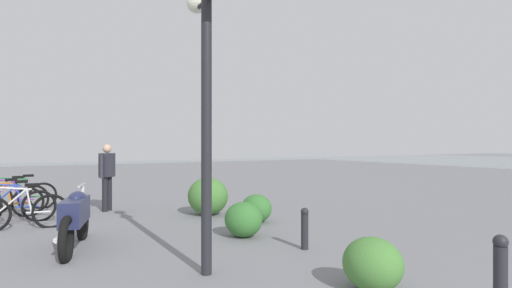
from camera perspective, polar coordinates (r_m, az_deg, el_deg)
name	(u,v)px	position (r m, az deg, el deg)	size (l,w,h in m)	color
lamppost	(206,80)	(5.48, -6.94, 8.87)	(0.98, 0.28, 3.82)	#232328
motorcycle	(75,218)	(7.44, -23.95, -9.41)	(2.12, 0.74, 1.06)	black
bicycle_white	(21,212)	(9.54, -29.96, -8.20)	(0.36, 1.75, 0.95)	black
bicycle_blue	(12,206)	(10.46, -30.96, -7.47)	(0.35, 1.76, 0.95)	black
bicycle_orange	(2,203)	(11.10, -31.97, -7.04)	(0.34, 1.76, 0.95)	black
bicycle_purple	(9,199)	(11.84, -31.23, -6.59)	(0.26, 1.77, 0.95)	black
bicycle_green	(20,197)	(12.23, -30.07, -6.38)	(0.38, 1.75, 0.95)	black
pedestrian	(107,172)	(11.13, -20.11, -3.73)	(0.49, 0.44, 1.71)	black
bollard_near	(501,282)	(4.47, 31.00, -16.26)	(0.13, 0.13, 0.90)	#232328
bollard_mid	(305,227)	(6.83, 6.82, -11.51)	(0.13, 0.13, 0.68)	#232328
shrub_low	(208,196)	(10.02, -6.75, -7.26)	(1.06, 0.95, 0.90)	#477F38
shrub_round	(373,264)	(5.16, 15.98, -15.83)	(0.74, 0.66, 0.63)	#477F38
shrub_wide	(256,208)	(9.03, 0.06, -8.99)	(0.72, 0.65, 0.61)	#387533
shrub_tall	(243,219)	(7.66, -1.77, -10.50)	(0.76, 0.68, 0.65)	#387533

